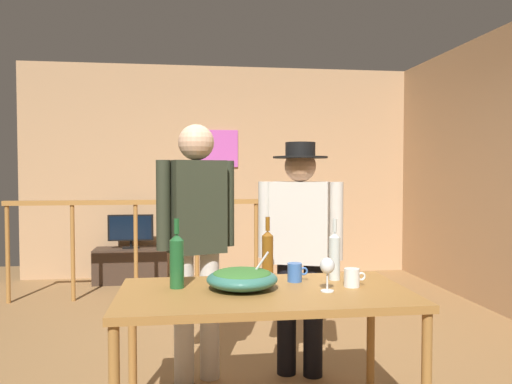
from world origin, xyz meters
The scene contains 17 objects.
ground_plane centered at (0.00, 0.00, 0.00)m, with size 8.35×8.35×0.00m, color olive.
back_wall centered at (0.00, 3.21, 1.39)m, with size 5.16×0.10×2.77m, color tan.
side_wall_right centered at (2.58, 0.96, 1.39)m, with size 0.10×4.82×2.77m, color tan.
framed_picture centered at (-0.06, 3.15, 1.69)m, with size 0.53×0.03×0.49m, color #BF4FAE.
stair_railing centered at (-0.16, 1.99, 0.71)m, with size 3.37×0.10×1.13m.
tv_console centered at (-1.16, 2.86, 0.21)m, with size 0.90×0.40×0.43m, color #38281E.
flat_screen_tv centered at (-1.16, 2.83, 0.68)m, with size 0.55×0.12×0.42m.
serving_table centered at (-0.06, -0.96, 0.68)m, with size 1.54×0.83×0.75m.
salad_bowl centered at (-0.17, -0.92, 0.81)m, with size 0.38×0.38×0.20m.
wine_glass centered at (0.26, -1.03, 0.88)m, with size 0.08×0.08×0.18m.
wine_bottle_clear centered at (0.39, -0.75, 0.90)m, with size 0.07×0.07×0.36m.
wine_bottle_amber centered at (0.01, -0.62, 0.90)m, with size 0.07×0.07×0.36m.
wine_bottle_green centered at (-0.52, -0.84, 0.90)m, with size 0.08×0.08×0.38m.
mug_white centered at (0.43, -0.94, 0.80)m, with size 0.12×0.09×0.10m.
mug_blue centered at (0.15, -0.77, 0.80)m, with size 0.12×0.08×0.11m.
person_standing_left centered at (-0.40, -0.27, 0.99)m, with size 0.51×0.32×1.69m.
person_standing_right centered at (0.29, -0.27, 0.93)m, with size 0.54×0.37×1.58m.
Camera 1 is at (-0.46, -3.60, 1.38)m, focal length 35.65 mm.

